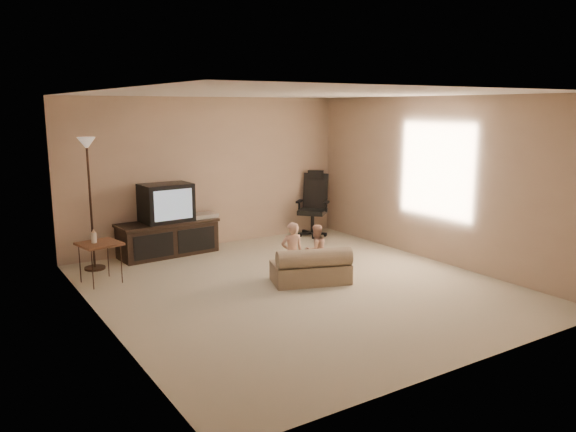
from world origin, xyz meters
The scene contains 9 objects.
floor centered at (0.00, 0.00, 0.00)m, with size 5.50×5.50×0.00m, color #B0A68C.
room_shell centered at (0.00, 0.00, 1.52)m, with size 5.50×5.50×5.50m.
tv_stand centered at (-0.85, 2.49, 0.48)m, with size 1.64×0.69×1.15m.
office_chair centered at (1.93, 2.40, 0.43)m, with size 0.77×0.77×1.19m.
side_table centered at (-2.16, 1.58, 0.54)m, with size 0.58×0.58×0.75m.
floor_lamp centered at (-2.06, 2.29, 1.40)m, with size 0.30×0.30×1.92m.
child_sofa centered at (0.24, 0.04, 0.20)m, with size 1.15×0.87×0.50m.
toddler_left centered at (0.01, 0.17, 0.42)m, with size 0.31×0.22×0.84m, color #DCA689.
toddler_right centered at (0.51, 0.32, 0.36)m, with size 0.35×0.19×0.72m, color #DCA689.
Camera 1 is at (-3.94, -5.91, 2.34)m, focal length 35.00 mm.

